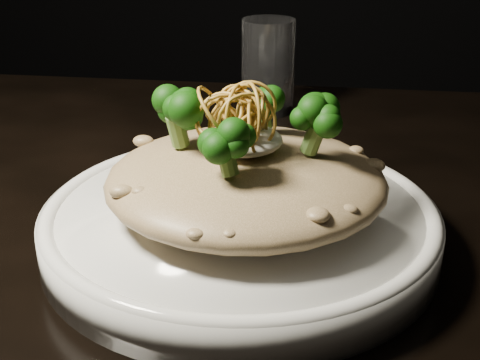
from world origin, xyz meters
name	(u,v)px	position (x,y,z in m)	size (l,w,h in m)	color
table	(148,289)	(0.00, 0.00, 0.67)	(1.10, 0.80, 0.75)	black
plate	(240,226)	(0.09, -0.05, 0.77)	(0.30, 0.30, 0.03)	silver
risotto	(246,180)	(0.10, -0.05, 0.80)	(0.21, 0.21, 0.05)	brown
broccoli	(241,115)	(0.09, -0.05, 0.85)	(0.15, 0.15, 0.05)	black
cheese	(243,140)	(0.09, -0.05, 0.84)	(0.06, 0.06, 0.02)	white
shallots	(237,105)	(0.09, -0.05, 0.86)	(0.06, 0.06, 0.04)	olive
drinking_glass	(268,66)	(0.08, 0.28, 0.81)	(0.06, 0.06, 0.11)	silver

